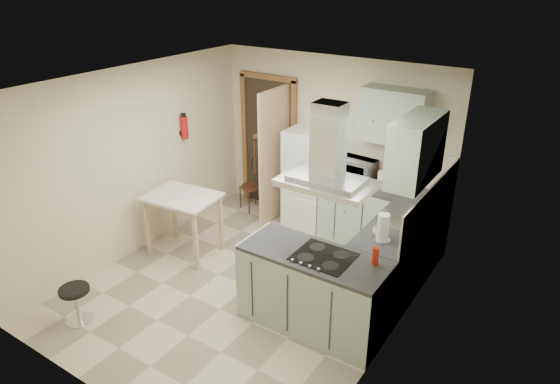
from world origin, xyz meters
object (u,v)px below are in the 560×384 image
Objects in this scene: fridge at (309,179)px; microwave at (356,169)px; extractor_hood at (327,183)px; stool at (77,304)px; drop_leaf_table at (184,225)px; peninsula at (314,290)px; bentwood_chair at (252,187)px.

fridge reaches higher than microwave.
stool is at bearing -149.27° from extractor_hood.
extractor_hood reaches higher than stool.
extractor_hood reaches higher than drop_leaf_table.
fridge reaches higher than peninsula.
bentwood_chair is at bearing 139.13° from peninsula.
stool is at bearing -148.14° from peninsula.
peninsula reaches higher than stool.
fridge is 1.64× the size of drop_leaf_table.
drop_leaf_table is at bearing -65.32° from bentwood_chair.
bentwood_chair is at bearing -172.74° from microwave.
peninsula is at bearing -15.02° from drop_leaf_table.
drop_leaf_table is (-0.98, -1.62, -0.32)m from fridge.
peninsula is 1.99× the size of bentwood_chair.
drop_leaf_table is 1.74m from stool.
fridge is 2.96× the size of microwave.
peninsula is 3.06× the size of microwave.
stool is (0.01, -1.73, -0.21)m from drop_leaf_table.
microwave is (-0.62, 2.05, -0.68)m from extractor_hood.
fridge is at bearing 121.74° from peninsula.
microwave is (1.68, 3.41, 0.82)m from stool.
peninsula is 1.69× the size of drop_leaf_table.
drop_leaf_table is 1.58m from bentwood_chair.
extractor_hood reaches higher than bentwood_chair.
peninsula reaches higher than drop_leaf_table.
peninsula is (1.22, -1.98, -0.30)m from fridge.
fridge is 2.57m from extractor_hood.
stool is (-0.97, -3.35, -0.53)m from fridge.
stool is at bearing -95.36° from drop_leaf_table.
drop_leaf_table is at bearing 170.69° from peninsula.
drop_leaf_table is 2.47m from microwave.
stool is (0.05, -3.31, -0.17)m from bentwood_chair.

